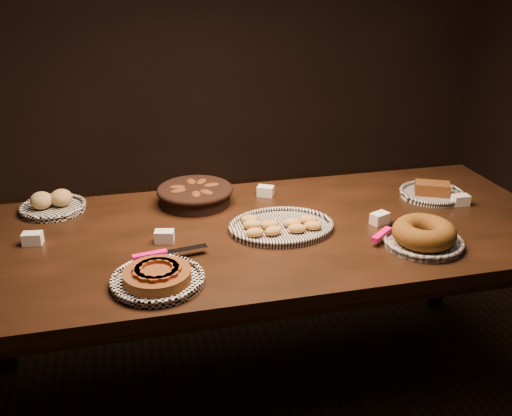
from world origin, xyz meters
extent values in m
plane|color=black|center=(0.00, 0.00, 0.00)|extent=(5.00, 5.00, 0.00)
cube|color=black|center=(0.00, 0.00, 0.72)|extent=(2.40, 1.00, 0.05)
cylinder|color=black|center=(1.08, 0.38, 0.35)|extent=(0.08, 0.08, 0.70)
torus|color=white|center=(-0.41, -0.31, 0.77)|extent=(0.31, 0.31, 0.02)
cylinder|color=#43240D|center=(-0.41, -0.31, 0.78)|extent=(0.26, 0.26, 0.03)
cube|color=#5E2410|center=(-0.35, -0.33, 0.80)|extent=(0.04, 0.08, 0.01)
cube|color=#5E2410|center=(-0.35, -0.30, 0.80)|extent=(0.04, 0.08, 0.01)
cube|color=#5E2410|center=(-0.37, -0.27, 0.80)|extent=(0.07, 0.07, 0.01)
cube|color=#5E2410|center=(-0.39, -0.26, 0.80)|extent=(0.08, 0.04, 0.01)
cube|color=#5E2410|center=(-0.42, -0.26, 0.80)|extent=(0.08, 0.04, 0.01)
cube|color=#5E2410|center=(-0.45, -0.27, 0.80)|extent=(0.07, 0.07, 0.01)
cube|color=#5E2410|center=(-0.46, -0.30, 0.80)|extent=(0.04, 0.08, 0.01)
cube|color=#5E2410|center=(-0.46, -0.33, 0.80)|extent=(0.04, 0.08, 0.01)
cube|color=#5E2410|center=(-0.45, -0.36, 0.80)|extent=(0.07, 0.07, 0.01)
cube|color=#5E2410|center=(-0.42, -0.37, 0.80)|extent=(0.08, 0.04, 0.01)
cube|color=#5E2410|center=(-0.39, -0.37, 0.80)|extent=(0.08, 0.04, 0.01)
cube|color=#5E2410|center=(-0.36, -0.35, 0.80)|extent=(0.07, 0.07, 0.01)
cube|color=#FF0C7D|center=(-0.42, -0.17, 0.78)|extent=(0.12, 0.04, 0.02)
cube|color=silver|center=(-0.29, -0.15, 0.78)|extent=(0.15, 0.06, 0.00)
torus|color=black|center=(0.09, -0.02, 0.77)|extent=(0.33, 0.33, 0.02)
ellipsoid|color=olive|center=(-0.03, -0.08, 0.78)|extent=(0.07, 0.05, 0.03)
ellipsoid|color=olive|center=(0.04, -0.08, 0.78)|extent=(0.08, 0.06, 0.03)
ellipsoid|color=olive|center=(0.14, -0.08, 0.78)|extent=(0.08, 0.06, 0.03)
ellipsoid|color=olive|center=(0.20, -0.07, 0.78)|extent=(0.08, 0.06, 0.03)
ellipsoid|color=olive|center=(-0.02, -0.01, 0.78)|extent=(0.08, 0.06, 0.03)
ellipsoid|color=olive|center=(0.04, -0.03, 0.78)|extent=(0.07, 0.05, 0.03)
ellipsoid|color=olive|center=(0.13, -0.03, 0.78)|extent=(0.08, 0.06, 0.03)
ellipsoid|color=olive|center=(0.20, -0.02, 0.78)|extent=(0.08, 0.06, 0.03)
ellipsoid|color=olive|center=(-0.02, 0.04, 0.78)|extent=(0.08, 0.06, 0.03)
torus|color=black|center=(0.56, -0.27, 0.77)|extent=(0.29, 0.29, 0.02)
torus|color=brown|center=(0.56, -0.27, 0.80)|extent=(0.29, 0.29, 0.08)
cube|color=#FF0C7D|center=(0.42, -0.20, 0.78)|extent=(0.11, 0.09, 0.02)
cube|color=silver|center=(0.53, -0.12, 0.78)|extent=(0.14, 0.12, 0.00)
cylinder|color=black|center=(-0.19, 0.32, 0.79)|extent=(0.35, 0.35, 0.07)
torus|color=black|center=(-0.19, 0.32, 0.81)|extent=(0.32, 0.32, 0.03)
ellipsoid|color=#311909|center=(-0.12, 0.33, 0.81)|extent=(0.10, 0.07, 0.04)
ellipsoid|color=#311909|center=(-0.16, 0.38, 0.81)|extent=(0.09, 0.11, 0.04)
ellipsoid|color=#311909|center=(-0.20, 0.39, 0.81)|extent=(0.06, 0.10, 0.04)
ellipsoid|color=#311909|center=(-0.27, 0.34, 0.81)|extent=(0.11, 0.08, 0.04)
ellipsoid|color=#311909|center=(-0.27, 0.29, 0.81)|extent=(0.11, 0.08, 0.04)
ellipsoid|color=#311909|center=(-0.20, 0.24, 0.81)|extent=(0.06, 0.10, 0.04)
ellipsoid|color=#311909|center=(-0.16, 0.25, 0.81)|extent=(0.10, 0.11, 0.04)
torus|color=white|center=(-0.78, 0.38, 0.77)|extent=(0.27, 0.27, 0.02)
ellipsoid|color=olive|center=(-0.82, 0.38, 0.80)|extent=(0.09, 0.09, 0.07)
ellipsoid|color=olive|center=(-0.75, 0.39, 0.80)|extent=(0.09, 0.09, 0.07)
torus|color=black|center=(0.83, 0.15, 0.77)|extent=(0.28, 0.28, 0.02)
cube|color=#43240D|center=(0.83, 0.15, 0.79)|extent=(0.17, 0.14, 0.05)
cube|color=white|center=(-0.36, -0.02, 0.77)|extent=(0.08, 0.06, 0.04)
cube|color=white|center=(0.12, 0.33, 0.77)|extent=(0.08, 0.07, 0.04)
cube|color=white|center=(0.49, -0.06, 0.77)|extent=(0.08, 0.07, 0.04)
cube|color=white|center=(-0.83, 0.08, 0.77)|extent=(0.08, 0.05, 0.04)
cube|color=white|center=(0.90, 0.03, 0.77)|extent=(0.07, 0.05, 0.04)
camera|label=1|loc=(-0.47, -1.93, 1.71)|focal=40.00mm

